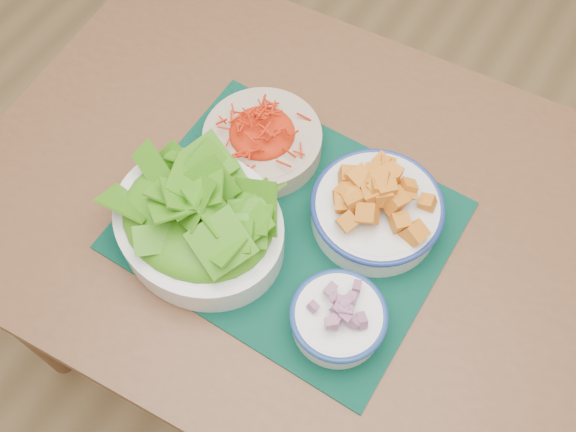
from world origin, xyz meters
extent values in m
cube|color=brown|center=(-0.05, 0.30, 0.73)|extent=(1.32, 0.93, 0.04)
cylinder|color=brown|center=(-0.59, -0.10, 0.35)|extent=(0.06, 0.06, 0.71)
cylinder|color=brown|center=(-0.65, 0.61, 0.35)|extent=(0.06, 0.06, 0.71)
cube|color=black|center=(-0.10, 0.24, 0.75)|extent=(0.51, 0.42, 0.00)
cylinder|color=#C6B093|center=(-0.22, 0.35, 0.78)|extent=(0.24, 0.24, 0.05)
ellipsoid|color=red|center=(-0.22, 0.35, 0.82)|extent=(0.18, 0.18, 0.03)
cylinder|color=white|center=(0.02, 0.33, 0.78)|extent=(0.22, 0.22, 0.05)
torus|color=navy|center=(0.02, 0.33, 0.80)|extent=(0.22, 0.22, 0.01)
ellipsoid|color=orange|center=(0.02, 0.33, 0.83)|extent=(0.19, 0.19, 0.05)
ellipsoid|color=#267309|center=(-0.21, 0.15, 0.85)|extent=(0.26, 0.22, 0.06)
cylinder|color=white|center=(0.06, 0.13, 0.78)|extent=(0.16, 0.16, 0.05)
torus|color=navy|center=(0.06, 0.13, 0.80)|extent=(0.15, 0.15, 0.01)
ellipsoid|color=maroon|center=(0.06, 0.13, 0.82)|extent=(0.12, 0.12, 0.03)
camera|label=1|loc=(0.17, -0.18, 1.72)|focal=40.00mm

